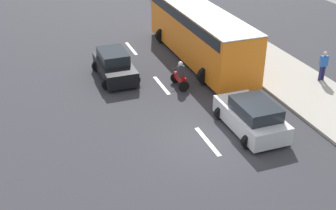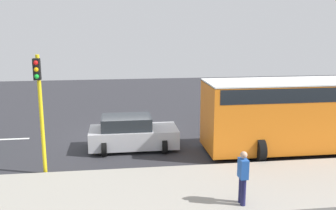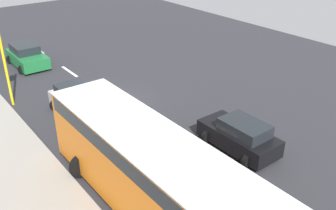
{
  "view_description": "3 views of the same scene",
  "coord_description": "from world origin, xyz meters",
  "px_view_note": "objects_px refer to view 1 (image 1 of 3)",
  "views": [
    {
      "loc": [
        -7.18,
        -14.45,
        10.44
      ],
      "look_at": [
        -1.36,
        1.28,
        1.41
      ],
      "focal_mm": 46.83,
      "sensor_mm": 36.0,
      "label": 1
    },
    {
      "loc": [
        18.83,
        -0.42,
        5.59
      ],
      "look_at": [
        -1.13,
        2.28,
        1.25
      ],
      "focal_mm": 40.79,
      "sensor_mm": 36.0,
      "label": 2
    },
    {
      "loc": [
        9.5,
        17.55,
        9.77
      ],
      "look_at": [
        -1.21,
        3.7,
        0.89
      ],
      "focal_mm": 40.17,
      "sensor_mm": 36.0,
      "label": 3
    }
  ],
  "objects_px": {
    "city_bus": "(199,30)",
    "pedestrian_near_signal": "(323,65)",
    "motorcycle": "(180,76)",
    "car_silver": "(252,117)",
    "car_black": "(114,66)"
  },
  "relations": [
    {
      "from": "city_bus",
      "to": "pedestrian_near_signal",
      "type": "relative_size",
      "value": 6.51
    },
    {
      "from": "motorcycle",
      "to": "city_bus",
      "type": "bearing_deg",
      "value": 52.43
    },
    {
      "from": "car_silver",
      "to": "city_bus",
      "type": "xyz_separation_m",
      "value": [
        1.23,
        8.64,
        1.14
      ]
    },
    {
      "from": "car_black",
      "to": "city_bus",
      "type": "distance_m",
      "value": 5.77
    },
    {
      "from": "car_silver",
      "to": "pedestrian_near_signal",
      "type": "height_order",
      "value": "pedestrian_near_signal"
    },
    {
      "from": "motorcycle",
      "to": "pedestrian_near_signal",
      "type": "xyz_separation_m",
      "value": [
        7.54,
        -2.18,
        0.42
      ]
    },
    {
      "from": "car_silver",
      "to": "city_bus",
      "type": "bearing_deg",
      "value": 81.89
    },
    {
      "from": "car_black",
      "to": "pedestrian_near_signal",
      "type": "relative_size",
      "value": 2.28
    },
    {
      "from": "city_bus",
      "to": "car_silver",
      "type": "bearing_deg",
      "value": -98.11
    },
    {
      "from": "city_bus",
      "to": "motorcycle",
      "type": "height_order",
      "value": "city_bus"
    },
    {
      "from": "car_silver",
      "to": "motorcycle",
      "type": "relative_size",
      "value": 2.57
    },
    {
      "from": "car_silver",
      "to": "car_black",
      "type": "relative_size",
      "value": 1.02
    },
    {
      "from": "car_black",
      "to": "city_bus",
      "type": "xyz_separation_m",
      "value": [
        5.58,
        0.92,
        1.14
      ]
    },
    {
      "from": "city_bus",
      "to": "car_black",
      "type": "bearing_deg",
      "value": -170.62
    },
    {
      "from": "car_black",
      "to": "motorcycle",
      "type": "xyz_separation_m",
      "value": [
        3.0,
        -2.44,
        -0.07
      ]
    }
  ]
}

